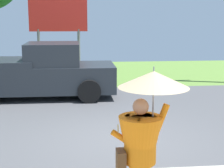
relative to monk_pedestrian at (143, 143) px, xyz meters
name	(u,v)px	position (x,y,z in m)	size (l,w,h in m)	color
ground_plane	(107,109)	(0.03, 6.15, -1.13)	(40.00, 22.00, 0.20)	#4C4C4F
monk_pedestrian	(143,143)	(0.00, 0.00, 0.00)	(1.05, 0.95, 2.13)	orange
pickup_truck	(40,72)	(-2.16, 7.78, -0.21)	(5.20, 2.28, 1.88)	#23282D
roadside_billboard	(58,21)	(-1.67, 11.82, 1.47)	(2.60, 0.12, 3.50)	slate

